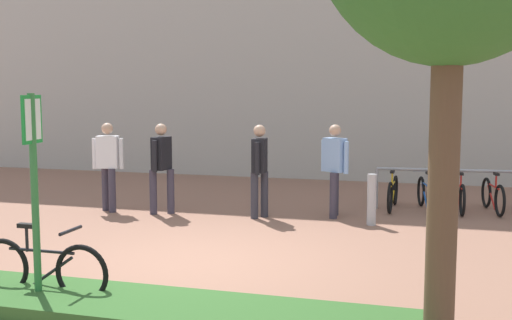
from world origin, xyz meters
TOP-DOWN VIEW (x-y plane):
  - ground_plane at (0.00, 0.00)m, footprint 60.00×60.00m
  - planter_strip at (-0.30, -2.10)m, footprint 7.00×1.10m
  - parking_sign_post at (-1.03, -2.10)m, footprint 0.08×0.36m
  - bike_at_sign at (-1.12, -1.89)m, footprint 1.68×0.42m
  - bike_rack_cluster at (3.59, 4.80)m, footprint 3.20×1.74m
  - bollard_steel at (2.09, 3.07)m, footprint 0.16×0.16m
  - person_casual_tan at (1.35, 3.60)m, footprint 0.55×0.47m
  - person_suited_dark at (-1.85, 3.00)m, footprint 0.43×0.61m
  - person_suited_navy at (0.04, 3.15)m, footprint 0.28×0.61m
  - person_shirt_white at (-2.94, 2.94)m, footprint 0.60×0.33m

SIDE VIEW (x-z plane):
  - ground_plane at x=0.00m, z-range 0.00..0.00m
  - planter_strip at x=-0.30m, z-range 0.00..0.16m
  - bike_rack_cluster at x=3.59m, z-range -0.07..0.76m
  - bike_at_sign at x=-1.12m, z-range -0.08..0.78m
  - bollard_steel at x=2.09m, z-range 0.00..0.90m
  - person_casual_tan at x=1.35m, z-range 0.12..1.84m
  - person_suited_dark at x=-1.85m, z-range 0.12..1.84m
  - person_suited_navy at x=0.04m, z-range 0.12..1.84m
  - person_shirt_white at x=-2.94m, z-range 0.12..1.84m
  - parking_sign_post at x=-1.03m, z-range 0.36..2.69m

